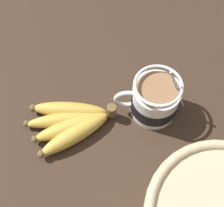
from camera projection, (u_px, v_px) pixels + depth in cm
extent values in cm
cube|color=#332319|center=(108.00, 127.00, 66.70)|extent=(127.51, 127.51, 2.60)
cylinder|color=silver|center=(154.00, 100.00, 63.77)|extent=(9.59, 9.59, 8.19)
cylinder|color=black|center=(154.00, 102.00, 64.37)|extent=(9.79, 9.79, 3.41)
torus|color=silver|center=(127.00, 99.00, 63.01)|extent=(5.57, 0.90, 5.57)
cylinder|color=#846042|center=(157.00, 89.00, 60.13)|extent=(8.39, 8.39, 0.40)
torus|color=silver|center=(158.00, 85.00, 58.87)|extent=(9.59, 9.59, 0.60)
cylinder|color=#B2B2B7|center=(177.00, 90.00, 60.66)|extent=(5.09, 0.50, 12.67)
ellipsoid|color=#B2B2B7|center=(161.00, 106.00, 66.05)|extent=(3.00, 2.00, 0.80)
cylinder|color=brown|center=(111.00, 111.00, 64.30)|extent=(2.00, 2.00, 3.00)
ellipsoid|color=#B79338|center=(69.00, 110.00, 65.32)|extent=(15.81, 4.94, 3.45)
sphere|color=brown|center=(33.00, 108.00, 65.58)|extent=(1.55, 1.55, 1.55)
ellipsoid|color=#B79338|center=(67.00, 119.00, 64.50)|extent=(16.94, 5.06, 3.05)
sphere|color=brown|center=(26.00, 125.00, 63.88)|extent=(1.37, 1.37, 1.37)
ellipsoid|color=#B79338|center=(71.00, 126.00, 63.55)|extent=(15.64, 8.24, 3.27)
sphere|color=brown|center=(34.00, 139.00, 62.16)|extent=(1.47, 1.47, 1.47)
ellipsoid|color=#B79338|center=(75.00, 134.00, 62.61)|extent=(14.94, 11.16, 3.50)
sphere|color=brown|center=(41.00, 154.00, 60.49)|extent=(1.57, 1.57, 1.57)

